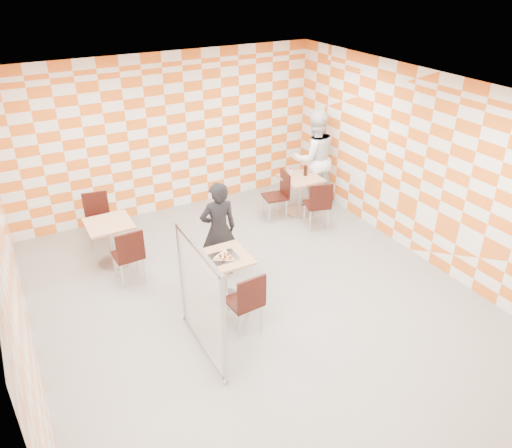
{
  "coord_description": "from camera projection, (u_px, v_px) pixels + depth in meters",
  "views": [
    {
      "loc": [
        -2.81,
        -5.2,
        4.48
      ],
      "look_at": [
        0.1,
        0.2,
        1.15
      ],
      "focal_mm": 35.0,
      "sensor_mm": 36.0,
      "label": 1
    }
  ],
  "objects": [
    {
      "name": "chair_main_front",
      "position": [
        247.0,
        299.0,
        6.45
      ],
      "size": [
        0.45,
        0.46,
        0.92
      ],
      "color": "black",
      "rests_on": "ground"
    },
    {
      "name": "chair_empty_far",
      "position": [
        98.0,
        215.0,
        8.54
      ],
      "size": [
        0.48,
        0.49,
        0.92
      ],
      "color": "black",
      "rests_on": "ground"
    },
    {
      "name": "soda_bottle",
      "position": [
        305.0,
        171.0,
        9.48
      ],
      "size": [
        0.07,
        0.07,
        0.23
      ],
      "color": "black",
      "rests_on": "second_table"
    },
    {
      "name": "main_table",
      "position": [
        224.0,
        271.0,
        7.09
      ],
      "size": [
        0.7,
        0.7,
        0.75
      ],
      "color": "tan",
      "rests_on": "ground"
    },
    {
      "name": "chair_second_front",
      "position": [
        319.0,
        202.0,
        8.98
      ],
      "size": [
        0.52,
        0.53,
        0.92
      ],
      "color": "black",
      "rests_on": "ground"
    },
    {
      "name": "room_shell",
      "position": [
        238.0,
        194.0,
        7.04
      ],
      "size": [
        7.0,
        7.0,
        7.0
      ],
      "color": "gray",
      "rests_on": "ground"
    },
    {
      "name": "pizza_on_foil",
      "position": [
        224.0,
        256.0,
        6.96
      ],
      "size": [
        0.4,
        0.4,
        0.04
      ],
      "color": "silver",
      "rests_on": "main_table"
    },
    {
      "name": "partition",
      "position": [
        201.0,
        300.0,
        6.03
      ],
      "size": [
        0.08,
        1.38,
        1.55
      ],
      "color": "white",
      "rests_on": "ground"
    },
    {
      "name": "second_table",
      "position": [
        300.0,
        189.0,
        9.57
      ],
      "size": [
        0.7,
        0.7,
        0.75
      ],
      "color": "tan",
      "rests_on": "ground"
    },
    {
      "name": "chair_second_side",
      "position": [
        280.0,
        191.0,
        9.38
      ],
      "size": [
        0.49,
        0.48,
        0.92
      ],
      "color": "black",
      "rests_on": "ground"
    },
    {
      "name": "sport_bottle",
      "position": [
        290.0,
        173.0,
        9.4
      ],
      "size": [
        0.06,
        0.06,
        0.2
      ],
      "color": "white",
      "rests_on": "second_table"
    },
    {
      "name": "empty_table",
      "position": [
        111.0,
        236.0,
        7.97
      ],
      "size": [
        0.7,
        0.7,
        0.75
      ],
      "color": "tan",
      "rests_on": "ground"
    },
    {
      "name": "man_white",
      "position": [
        314.0,
        158.0,
        9.76
      ],
      "size": [
        1.04,
        0.87,
        1.91
      ],
      "primitive_type": "imported",
      "rotation": [
        0.0,
        0.0,
        2.98
      ],
      "color": "white",
      "rests_on": "ground"
    },
    {
      "name": "man_dark",
      "position": [
        219.0,
        230.0,
        7.59
      ],
      "size": [
        0.61,
        0.43,
        1.57
      ],
      "primitive_type": "imported",
      "rotation": [
        0.0,
        0.0,
        3.03
      ],
      "color": "black",
      "rests_on": "ground"
    },
    {
      "name": "chair_empty_near",
      "position": [
        129.0,
        252.0,
        7.47
      ],
      "size": [
        0.44,
        0.45,
        0.92
      ],
      "color": "black",
      "rests_on": "ground"
    }
  ]
}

